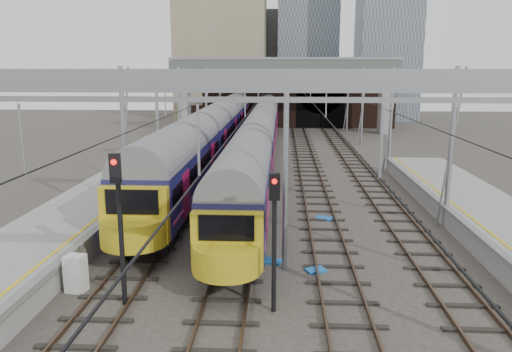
# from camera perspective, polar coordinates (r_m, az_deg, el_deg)

# --- Properties ---
(ground) EXTENTS (160.00, 160.00, 0.00)m
(ground) POSITION_cam_1_polar(r_m,az_deg,el_deg) (18.57, 3.29, -12.88)
(ground) COLOR #38332D
(ground) RESTS_ON ground
(platform_left) EXTENTS (4.32, 55.00, 1.12)m
(platform_left) POSITION_cam_1_polar(r_m,az_deg,el_deg) (22.96, -23.28, -7.41)
(platform_left) COLOR gray
(platform_left) RESTS_ON ground
(tracks) EXTENTS (14.40, 80.00, 0.22)m
(tracks) POSITION_cam_1_polar(r_m,az_deg,el_deg) (32.78, 3.18, -1.71)
(tracks) COLOR #4C3828
(tracks) RESTS_ON ground
(overhead_line) EXTENTS (16.80, 80.00, 8.00)m
(overhead_line) POSITION_cam_1_polar(r_m,az_deg,el_deg) (38.34, 3.28, 10.19)
(overhead_line) COLOR gray
(overhead_line) RESTS_ON ground
(retaining_wall) EXTENTS (28.00, 2.75, 9.00)m
(retaining_wall) POSITION_cam_1_polar(r_m,az_deg,el_deg) (68.87, 4.34, 9.16)
(retaining_wall) COLOR black
(retaining_wall) RESTS_ON ground
(overbridge) EXTENTS (28.00, 3.00, 9.25)m
(overbridge) POSITION_cam_1_polar(r_m,az_deg,el_deg) (62.84, 3.20, 11.58)
(overbridge) COLOR gray
(overbridge) RESTS_ON ground
(city_skyline) EXTENTS (37.50, 27.50, 60.00)m
(city_skyline) POSITION_cam_1_polar(r_m,az_deg,el_deg) (87.85, 5.11, 18.12)
(city_skyline) COLOR tan
(city_skyline) RESTS_ON ground
(train_main) EXTENTS (2.58, 59.64, 4.51)m
(train_main) POSITION_cam_1_polar(r_m,az_deg,el_deg) (46.23, 0.69, 5.30)
(train_main) COLOR black
(train_main) RESTS_ON ground
(train_second) EXTENTS (2.84, 49.22, 4.87)m
(train_second) POSITION_cam_1_polar(r_m,az_deg,el_deg) (43.93, -4.69, 5.11)
(train_second) COLOR black
(train_second) RESTS_ON ground
(signal_near_left) EXTENTS (0.40, 0.48, 5.24)m
(signal_near_left) POSITION_cam_1_polar(r_m,az_deg,el_deg) (16.91, -15.38, -4.01)
(signal_near_left) COLOR black
(signal_near_left) RESTS_ON ground
(signal_near_centre) EXTENTS (0.35, 0.46, 4.71)m
(signal_near_centre) POSITION_cam_1_polar(r_m,az_deg,el_deg) (15.90, 2.10, -5.69)
(signal_near_centre) COLOR black
(signal_near_centre) RESTS_ON ground
(relay_cabinet) EXTENTS (0.75, 0.66, 1.35)m
(relay_cabinet) POSITION_cam_1_polar(r_m,az_deg,el_deg) (19.31, -19.90, -10.43)
(relay_cabinet) COLOR silver
(relay_cabinet) RESTS_ON ground
(equip_cover_a) EXTENTS (1.00, 0.84, 0.10)m
(equip_cover_a) POSITION_cam_1_polar(r_m,az_deg,el_deg) (20.98, 1.71, -9.69)
(equip_cover_a) COLOR #1860B4
(equip_cover_a) RESTS_ON ground
(equip_cover_b) EXTENTS (1.02, 0.86, 0.10)m
(equip_cover_b) POSITION_cam_1_polar(r_m,az_deg,el_deg) (26.94, 7.79, -4.81)
(equip_cover_b) COLOR #1860B4
(equip_cover_b) RESTS_ON ground
(equip_cover_c) EXTENTS (0.92, 0.81, 0.09)m
(equip_cover_c) POSITION_cam_1_polar(r_m,az_deg,el_deg) (20.25, 6.83, -10.63)
(equip_cover_c) COLOR #1860B4
(equip_cover_c) RESTS_ON ground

